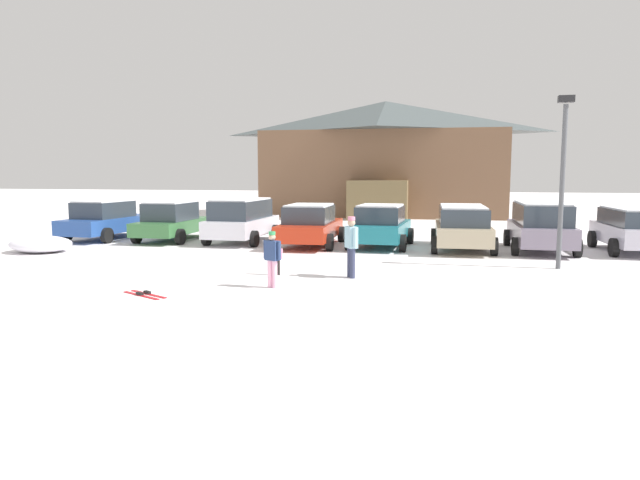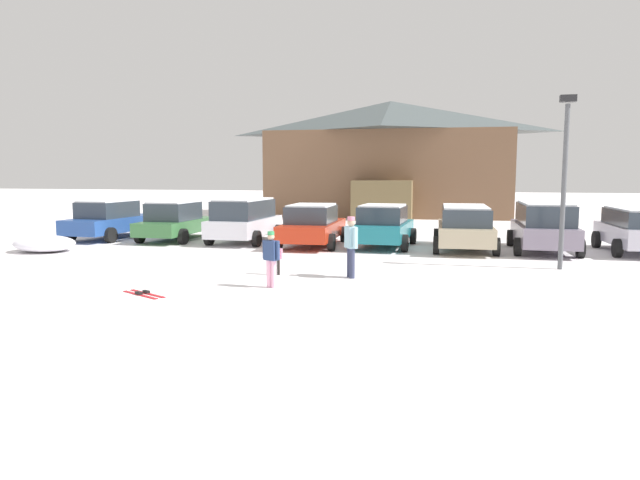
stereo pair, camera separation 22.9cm
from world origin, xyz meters
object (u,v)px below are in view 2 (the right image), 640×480
at_px(lamp_post, 565,172).
at_px(parked_teal_hatchback, 383,226).
at_px(ski_lodge, 390,157).
at_px(parked_blue_hatchback, 110,219).
at_px(parked_white_suv, 245,219).
at_px(parked_grey_wagon, 544,225).
at_px(skier_adult_in_blue_parka, 351,243).
at_px(parked_beige_suv, 465,226).
at_px(skier_child_in_pink_snowsuit, 277,257).
at_px(parked_green_coupe, 176,221).
at_px(plowed_snow_pile, 44,244).
at_px(parked_silver_wagon, 637,229).
at_px(pair_of_skis, 143,294).
at_px(parked_red_sedan, 312,225).
at_px(skier_teen_in_navy_coat, 271,256).

bearing_deg(lamp_post, parked_teal_hatchback, 145.81).
height_order(ski_lodge, parked_blue_hatchback, ski_lodge).
bearing_deg(parked_blue_hatchback, parked_white_suv, 0.79).
relative_size(parked_grey_wagon, skier_adult_in_blue_parka, 2.73).
distance_m(parked_teal_hatchback, parked_beige_suv, 3.05).
distance_m(ski_lodge, skier_child_in_pink_snowsuit, 25.37).
xyz_separation_m(parked_green_coupe, parked_beige_suv, (11.91, -0.37, 0.06)).
xyz_separation_m(ski_lodge, parked_green_coupe, (-7.05, -18.12, -3.11)).
relative_size(ski_lodge, skier_adult_in_blue_parka, 9.92).
height_order(skier_adult_in_blue_parka, plowed_snow_pile, skier_adult_in_blue_parka).
distance_m(skier_adult_in_blue_parka, lamp_post, 6.72).
xyz_separation_m(parked_grey_wagon, lamp_post, (-0.06, -3.96, 1.92)).
height_order(ski_lodge, parked_beige_suv, ski_lodge).
xyz_separation_m(parked_green_coupe, parked_silver_wagon, (17.87, 0.13, 0.04)).
relative_size(parked_green_coupe, skier_adult_in_blue_parka, 2.69).
relative_size(parked_beige_suv, pair_of_skis, 3.57).
xyz_separation_m(ski_lodge, skier_child_in_pink_snowsuit, (-0.32, -25.13, -3.44)).
xyz_separation_m(parked_red_sedan, skier_teen_in_navy_coat, (1.02, -8.28, -0.03)).
xyz_separation_m(parked_teal_hatchback, skier_teen_in_navy_coat, (-1.72, -8.50, -0.03)).
relative_size(parked_beige_suv, skier_adult_in_blue_parka, 2.84).
relative_size(parked_teal_hatchback, parked_silver_wagon, 0.96).
bearing_deg(parked_silver_wagon, skier_child_in_pink_snowsuit, -147.31).
bearing_deg(lamp_post, skier_adult_in_blue_parka, -154.16).
distance_m(parked_red_sedan, skier_child_in_pink_snowsuit, 6.58).
relative_size(skier_teen_in_navy_coat, plowed_snow_pile, 0.62).
xyz_separation_m(parked_green_coupe, lamp_post, (14.62, -4.16, 2.04)).
bearing_deg(parked_white_suv, plowed_snow_pile, -144.14).
bearing_deg(lamp_post, parked_silver_wagon, 52.90).
distance_m(skier_adult_in_blue_parka, pair_of_skis, 5.52).
bearing_deg(parked_white_suv, parked_silver_wagon, 0.64).
distance_m(parked_beige_suv, pair_of_skis, 12.39).
distance_m(parked_white_suv, parked_beige_suv, 8.79).
bearing_deg(plowed_snow_pile, pair_of_skis, -38.22).
height_order(parked_white_suv, skier_child_in_pink_snowsuit, parked_white_suv).
relative_size(skier_teen_in_navy_coat, pair_of_skis, 1.06).
distance_m(parked_beige_suv, parked_grey_wagon, 2.78).
xyz_separation_m(parked_white_suv, parked_beige_suv, (8.78, -0.33, -0.07)).
distance_m(parked_green_coupe, parked_grey_wagon, 14.68).
bearing_deg(skier_teen_in_navy_coat, parked_silver_wagon, 39.64).
distance_m(parked_grey_wagon, lamp_post, 4.40).
bearing_deg(parked_teal_hatchback, skier_teen_in_navy_coat, -101.45).
height_order(parked_blue_hatchback, parked_teal_hatchback, parked_blue_hatchback).
bearing_deg(ski_lodge, pair_of_skis, -95.18).
bearing_deg(parked_green_coupe, ski_lodge, 68.75).
xyz_separation_m(parked_red_sedan, parked_grey_wagon, (8.56, 0.28, 0.13)).
distance_m(parked_blue_hatchback, parked_grey_wagon, 17.73).
xyz_separation_m(parked_green_coupe, skier_adult_in_blue_parka, (8.82, -6.97, 0.11)).
distance_m(parked_blue_hatchback, lamp_post, 18.23).
relative_size(parked_teal_hatchback, parked_grey_wagon, 0.91).
xyz_separation_m(parked_red_sedan, skier_adult_in_blue_parka, (2.71, -6.49, 0.11)).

